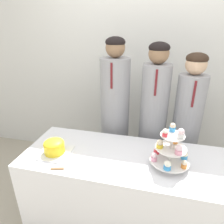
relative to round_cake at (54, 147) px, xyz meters
The scene contains 8 objects.
wall_back 1.44m from the round_cake, 61.92° to the left, with size 9.00×0.06×2.70m.
table 0.77m from the round_cake, ahead, with size 1.75×0.62×0.75m.
round_cake is the anchor object (origin of this frame).
cake_knife 0.23m from the round_cake, 43.50° to the right, with size 0.30×0.10×0.01m.
cupcake_stand 0.86m from the round_cake, ahead, with size 0.27×0.27×0.31m.
student_0 0.69m from the round_cake, 60.71° to the left, with size 0.28×0.28×1.58m.
student_1 0.93m from the round_cake, 40.37° to the left, with size 0.26×0.26×1.54m.
student_2 1.18m from the round_cake, 30.75° to the left, with size 0.25×0.25×1.47m.
Camera 1 is at (0.11, -0.93, 1.66)m, focal length 32.00 mm.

